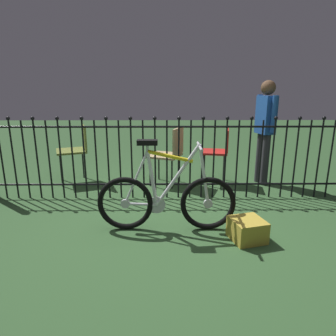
# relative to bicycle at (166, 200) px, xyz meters

# --- Properties ---
(ground_plane) EXTENTS (20.00, 20.00, 0.00)m
(ground_plane) POSITION_rel_bicycle_xyz_m (0.04, 0.21, -0.33)
(ground_plane) COLOR #2F522B
(iron_fence) EXTENTS (4.72, 0.07, 1.14)m
(iron_fence) POSITION_rel_bicycle_xyz_m (-0.02, 0.93, 0.24)
(iron_fence) COLOR black
(iron_fence) RESTS_ON ground
(bicycle) EXTENTS (1.43, 0.40, 0.95)m
(bicycle) POSITION_rel_bicycle_xyz_m (0.00, 0.00, 0.00)
(bicycle) COLOR black
(bicycle) RESTS_ON ground
(chair_tan) EXTENTS (0.56, 0.56, 0.87)m
(chair_tan) POSITION_rel_bicycle_xyz_m (0.07, 1.49, 0.19)
(chair_tan) COLOR black
(chair_tan) RESTS_ON ground
(chair_red) EXTENTS (0.45, 0.45, 0.84)m
(chair_red) POSITION_rel_bicycle_xyz_m (0.81, 1.58, 0.20)
(chair_red) COLOR black
(chair_red) RESTS_ON ground
(chair_olive) EXTENTS (0.55, 0.55, 0.87)m
(chair_olive) POSITION_rel_bicycle_xyz_m (-1.37, 1.66, 0.22)
(chair_olive) COLOR black
(chair_olive) RESTS_ON ground
(person_visitor) EXTENTS (0.25, 0.46, 1.53)m
(person_visitor) POSITION_rel_bicycle_xyz_m (1.46, 1.55, 0.58)
(person_visitor) COLOR #2D2D33
(person_visitor) RESTS_ON ground
(display_crate) EXTENTS (0.37, 0.37, 0.21)m
(display_crate) POSITION_rel_bicycle_xyz_m (0.78, -0.23, -0.23)
(display_crate) COLOR #B29933
(display_crate) RESTS_ON ground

